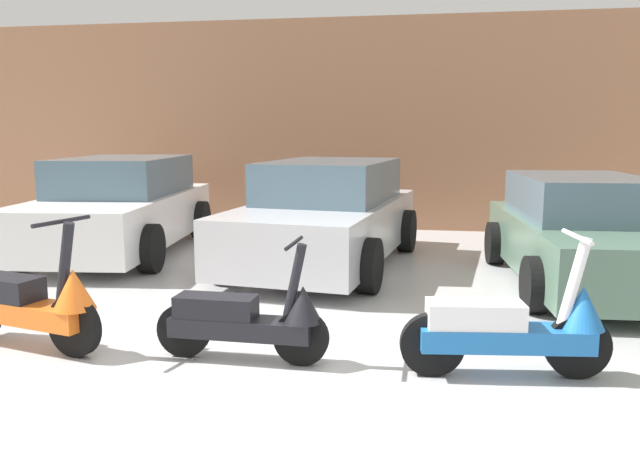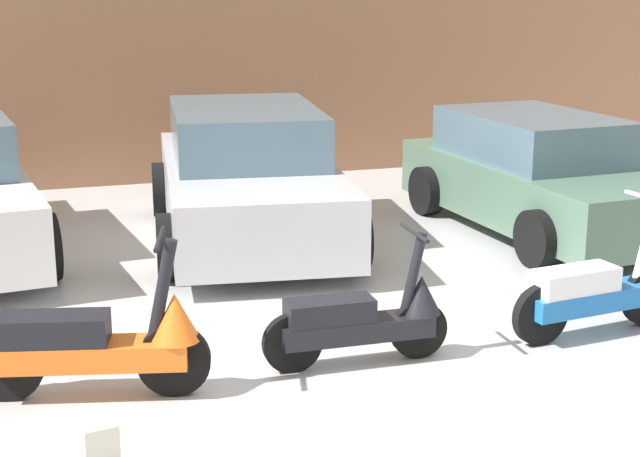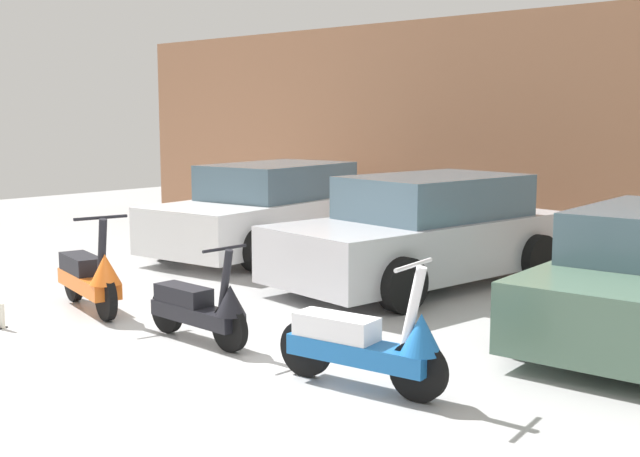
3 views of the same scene
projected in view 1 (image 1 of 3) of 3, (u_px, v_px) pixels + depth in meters
ground_plane at (248, 406)px, 4.07m from camera, size 28.00×28.00×0.00m
wall_back at (365, 125)px, 11.19m from camera, size 19.60×0.12×3.75m
scooter_front_left at (29, 302)px, 5.10m from camera, size 1.55×0.69×1.10m
scooter_front_right at (249, 319)px, 4.81m from camera, size 1.38×0.50×0.96m
scooter_front_center at (515, 327)px, 4.50m from camera, size 1.51×0.55×1.06m
car_rear_left at (120, 207)px, 9.16m from camera, size 2.30×4.24×1.38m
car_rear_center at (327, 215)px, 8.30m from camera, size 2.36×4.24×1.38m
car_rear_right at (583, 234)px, 7.18m from camera, size 1.97×3.79×1.26m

